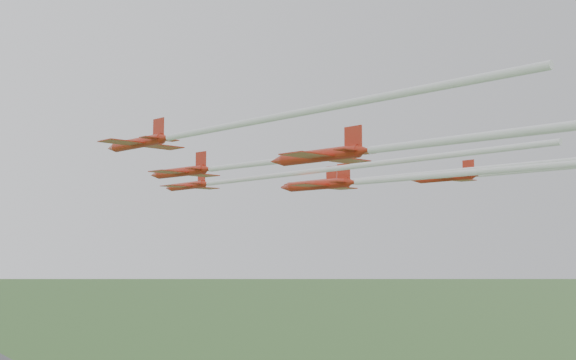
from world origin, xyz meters
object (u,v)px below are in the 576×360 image
jet_row2_right (376,179)px  jet_row3_right (566,167)px  jet_lead (260,177)px  jet_row3_left (206,130)px  jet_row2_left (275,161)px  jet_row4_left (415,144)px  jet_row3_mid (408,178)px

jet_row2_right → jet_row3_right: jet_row3_right is taller
jet_lead → jet_row3_left: jet_row3_left is taller
jet_row2_left → jet_row4_left: size_ratio=1.23×
jet_row3_left → jet_row4_left: jet_row3_left is taller
jet_row4_left → jet_row2_left: bearing=78.6°
jet_row3_right → jet_lead: bearing=141.6°
jet_lead → jet_row2_left: (-5.73, -12.40, 0.32)m
jet_row3_mid → jet_row4_left: bearing=-143.1°
jet_row2_left → jet_row2_right: size_ratio=1.10×
jet_row2_right → jet_row4_left: size_ratio=1.13×
jet_row3_right → jet_row4_left: 41.22m
jet_row2_left → jet_row3_left: bearing=-160.0°
jet_row2_left → jet_lead: bearing=52.0°
jet_lead → jet_row2_left: size_ratio=1.02×
jet_row3_left → jet_row3_mid: size_ratio=0.86×
jet_row3_right → jet_row2_right: bearing=125.0°
jet_row2_right → jet_row4_left: (-22.50, -31.08, -1.01)m
jet_row3_mid → jet_lead: bearing=94.9°
jet_row2_right → jet_row3_left: jet_row3_left is taller
jet_lead → jet_row3_mid: jet_lead is taller
jet_row2_left → jet_row2_right: (22.59, 10.48, 0.29)m
jet_row3_mid → jet_row4_left: 17.54m
jet_lead → jet_row3_mid: bearing=-80.8°
jet_row3_mid → jet_row4_left: size_ratio=1.11×
jet_lead → jet_row3_mid: (5.93, -19.85, -1.33)m
jet_row4_left → jet_row3_left: bearing=121.7°
jet_row2_left → jet_row3_left: 14.35m
jet_row2_right → jet_row3_right: 23.85m
jet_lead → jet_row3_right: 38.41m
jet_row4_left → jet_lead: bearing=68.6°
jet_lead → jet_row3_right: bearing=-37.6°
jet_row2_left → jet_row4_left: jet_row2_left is taller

